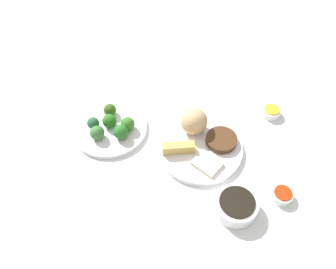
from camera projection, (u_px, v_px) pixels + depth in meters
The scene contains 19 objects.
tabletop at pixel (180, 149), 1.11m from camera, with size 2.20×2.20×0.02m, color silver.
main_plate at pixel (200, 148), 1.09m from camera, with size 0.25×0.25×0.02m, color white.
rice_scoop at pixel (194, 121), 1.09m from camera, with size 0.08×0.08×0.08m, color tan.
spring_roll at pixel (178, 148), 1.06m from camera, with size 0.09×0.03×0.03m, color tan.
crab_rangoon_wonton at pixel (207, 163), 1.04m from camera, with size 0.08×0.06×0.01m, color beige.
stir_fry_heap at pixel (221, 140), 1.09m from camera, with size 0.09×0.09×0.02m, color #492D18.
broccoli_plate at pixel (110, 128), 1.14m from camera, with size 0.23×0.23×0.01m, color white.
broccoli_floret_0 at pixel (97, 133), 1.09m from camera, with size 0.04×0.04×0.04m, color #3B7435.
broccoli_floret_1 at pixel (109, 121), 1.12m from camera, with size 0.04×0.04×0.04m, color #266D1B.
broccoli_floret_2 at pixel (93, 123), 1.12m from camera, with size 0.04×0.04×0.04m, color #275C37.
broccoli_floret_3 at pixel (128, 124), 1.11m from camera, with size 0.04×0.04×0.04m, color #377425.
broccoli_floret_4 at pixel (110, 110), 1.15m from camera, with size 0.04×0.04×0.04m, color #335E1B.
broccoli_floret_5 at pixel (121, 132), 1.09m from camera, with size 0.04×0.04×0.04m, color #286924.
soy_sauce_bowl at pixel (236, 206), 0.96m from camera, with size 0.11×0.11×0.04m, color white.
soy_sauce_bowl_liquid at pixel (237, 202), 0.94m from camera, with size 0.09×0.09×0.00m, color black.
sauce_ramekin_hot_mustard at pixel (271, 112), 1.18m from camera, with size 0.06×0.06×0.02m, color white.
sauce_ramekin_hot_mustard_liquid at pixel (272, 109), 1.17m from camera, with size 0.05×0.05×0.00m, color gold.
sauce_ramekin_sweet_and_sour at pixel (282, 195), 0.99m from camera, with size 0.06×0.06×0.02m, color white.
sauce_ramekin_sweet_and_sour_liquid at pixel (283, 193), 0.98m from camera, with size 0.05×0.05×0.00m, color red.
Camera 1 is at (-0.57, 0.33, 0.91)m, focal length 39.47 mm.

